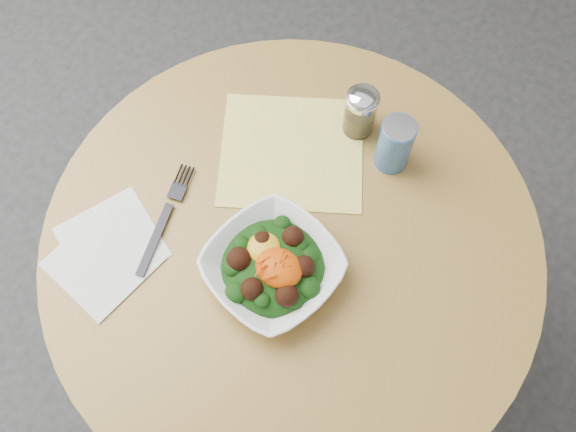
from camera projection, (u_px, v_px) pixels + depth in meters
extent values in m
plane|color=#29292B|center=(290.00, 338.00, 1.83)|extent=(6.00, 6.00, 0.00)
cylinder|color=black|center=(290.00, 337.00, 1.81)|extent=(0.52, 0.52, 0.03)
cylinder|color=black|center=(291.00, 303.00, 1.50)|extent=(0.10, 0.10, 0.71)
cylinder|color=#B68941|center=(292.00, 246.00, 1.16)|extent=(0.90, 0.90, 0.04)
cube|color=yellow|center=(292.00, 152.00, 1.21)|extent=(0.35, 0.34, 0.00)
cube|color=white|center=(111.00, 242.00, 1.14)|extent=(0.22, 0.22, 0.00)
cube|color=white|center=(103.00, 261.00, 1.12)|extent=(0.19, 0.19, 0.00)
imported|color=white|center=(273.00, 267.00, 1.09)|extent=(0.27, 0.27, 0.05)
ellipsoid|color=black|center=(273.00, 268.00, 1.10)|extent=(0.18, 0.18, 0.06)
ellipsoid|color=gold|center=(264.00, 248.00, 1.08)|extent=(0.06, 0.06, 0.02)
ellipsoid|color=#CF4A04|center=(279.00, 268.00, 1.06)|extent=(0.08, 0.07, 0.04)
cube|color=black|center=(155.00, 239.00, 1.14)|extent=(0.05, 0.14, 0.00)
cube|color=black|center=(181.00, 184.00, 1.18)|extent=(0.04, 0.08, 0.00)
cylinder|color=silver|center=(360.00, 114.00, 1.19)|extent=(0.06, 0.06, 0.09)
cylinder|color=olive|center=(359.00, 120.00, 1.21)|extent=(0.05, 0.05, 0.05)
cylinder|color=silver|center=(363.00, 99.00, 1.15)|extent=(0.06, 0.06, 0.01)
ellipsoid|color=silver|center=(363.00, 98.00, 1.14)|extent=(0.06, 0.06, 0.03)
cylinder|color=#0D3896|center=(395.00, 145.00, 1.16)|extent=(0.06, 0.06, 0.12)
cylinder|color=#B3B2B9|center=(400.00, 127.00, 1.10)|extent=(0.06, 0.06, 0.00)
cube|color=#B3B2B9|center=(401.00, 123.00, 1.10)|extent=(0.01, 0.02, 0.00)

